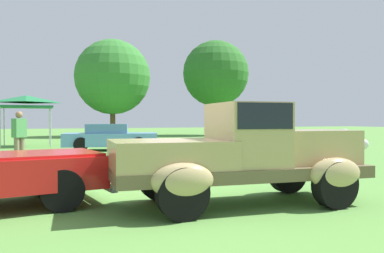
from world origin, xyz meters
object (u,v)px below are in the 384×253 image
at_px(feature_pickup_truck, 242,153).
at_px(spectator_between_cars, 19,136).
at_px(spectator_near_truck, 238,132).
at_px(show_car_skyblue, 110,137).
at_px(canopy_tent_left_field, 26,101).

relative_size(feature_pickup_truck, spectator_between_cars, 2.61).
bearing_deg(spectator_between_cars, spectator_near_truck, 6.09).
bearing_deg(show_car_skyblue, canopy_tent_left_field, 131.19).
xyz_separation_m(feature_pickup_truck, canopy_tent_left_field, (-3.76, 16.80, 1.56)).
distance_m(spectator_near_truck, spectator_between_cars, 8.37).
bearing_deg(show_car_skyblue, feature_pickup_truck, -89.65).
height_order(feature_pickup_truck, spectator_near_truck, feature_pickup_truck).
xyz_separation_m(show_car_skyblue, spectator_near_truck, (4.65, -3.85, 0.31)).
bearing_deg(spectator_between_cars, canopy_tent_left_field, 90.07).
relative_size(spectator_between_cars, canopy_tent_left_field, 0.62).
height_order(spectator_between_cars, canopy_tent_left_field, canopy_tent_left_field).
distance_m(show_car_skyblue, canopy_tent_left_field, 5.88).
bearing_deg(show_car_skyblue, spectator_between_cars, -127.81).
bearing_deg(feature_pickup_truck, spectator_between_cars, 115.52).
bearing_deg(spectator_near_truck, spectator_between_cars, -173.91).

